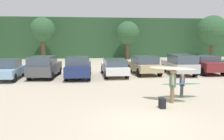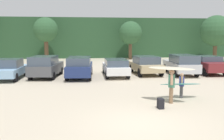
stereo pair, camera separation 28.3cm
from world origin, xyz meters
The scene contains 17 objects.
ground_plane centered at (0.00, 0.00, 0.00)m, with size 120.00×120.00×0.00m, color beige.
hillside_ridge centered at (0.00, 33.48, 2.96)m, with size 108.00×12.00×5.91m, color #284C2D.
tree_left centered at (-6.85, 25.08, 4.01)m, with size 3.23×3.23×5.68m.
tree_center_right centered at (4.58, 25.22, 3.64)m, with size 3.19×3.19×5.27m.
tree_right centered at (16.45, 24.01, 3.93)m, with size 4.30×4.30×6.10m.
parked_car_sky_blue centered at (-7.51, 10.41, 0.76)m, with size 2.02×4.23×1.50m.
parked_car_dark_gray centered at (-4.89, 10.79, 0.87)m, with size 2.34×4.33×1.69m.
parked_car_navy centered at (-2.28, 10.34, 0.84)m, with size 2.10×4.60×1.62m.
parked_car_white centered at (0.56, 10.87, 0.75)m, with size 1.86×4.67×1.38m.
parked_car_tan centered at (3.18, 11.43, 0.81)m, with size 2.16×4.12×1.53m.
parked_car_silver centered at (6.06, 10.86, 0.89)m, with size 2.11×4.69×1.68m.
parked_car_maroon centered at (8.50, 11.20, 0.81)m, with size 2.01×4.12×1.51m.
person_adult centered at (2.11, 2.59, 0.90)m, with size 0.40×0.71×1.59m.
person_child centered at (2.99, 3.47, 0.72)m, with size 0.32×0.49×1.28m.
surfboard_cream centered at (2.07, 2.61, 1.65)m, with size 2.19×1.67×0.14m.
surfboard_teal centered at (2.89, 3.36, 0.72)m, with size 2.15×0.74×0.21m.
backpack_dropped centered at (1.31, 1.71, 0.22)m, with size 0.24×0.34×0.45m.
Camera 2 is at (-2.04, -8.31, 3.11)m, focal length 39.07 mm.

